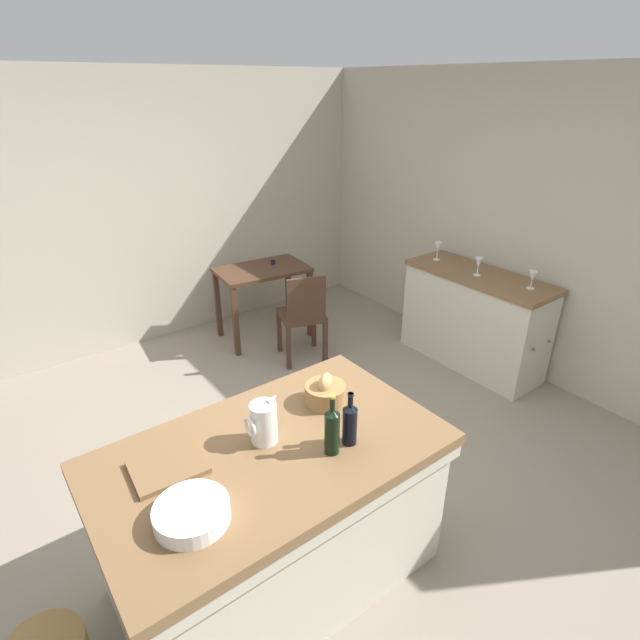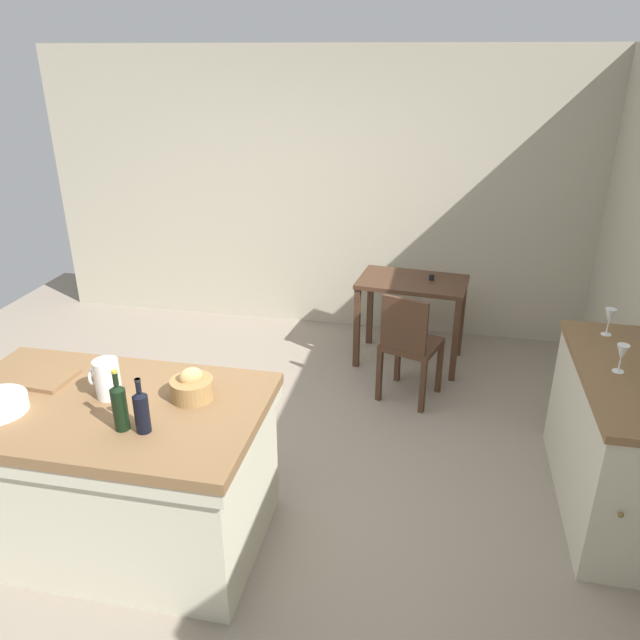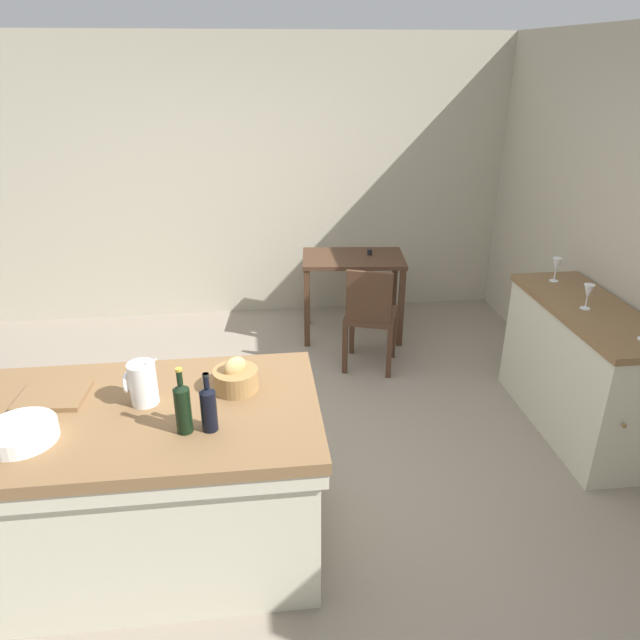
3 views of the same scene
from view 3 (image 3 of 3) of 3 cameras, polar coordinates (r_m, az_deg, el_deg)
The scene contains 14 objects.
ground_plane at distance 3.85m, azimuth -6.96°, elevation -14.25°, with size 6.76×6.76×0.00m, color gray.
wall_back at distance 5.71m, azimuth -7.86°, elevation 13.21°, with size 5.32×0.12×2.60m, color #B2AA93.
island_table at distance 3.12m, azimuth -16.07°, elevation -14.70°, with size 1.66×0.99×0.88m.
side_cabinet at distance 4.34m, azimuth 24.11°, elevation -4.39°, with size 0.52×1.38×0.91m.
writing_desk at distance 5.27m, azimuth 3.25°, elevation 4.92°, with size 0.95×0.65×0.81m.
wooden_chair at distance 4.71m, azimuth 4.92°, elevation 0.51°, with size 0.51×0.51×0.90m.
pitcher at distance 2.89m, azimuth -16.97°, elevation -5.91°, with size 0.17×0.13×0.25m.
wash_bowl at distance 2.86m, azimuth -27.23°, elevation -9.82°, with size 0.30×0.30×0.07m, color white.
bread_basket at distance 2.92m, azimuth -8.27°, elevation -5.63°, with size 0.22×0.22×0.18m.
cutting_board at distance 3.13m, azimuth -24.68°, elevation -6.79°, with size 0.32×0.26×0.02m, color brown.
wine_bottle_dark at distance 2.62m, azimuth -10.85°, elevation -8.39°, with size 0.07×0.07×0.28m.
wine_bottle_amber at distance 2.62m, azimuth -13.28°, elevation -8.24°, with size 0.07×0.07×0.32m.
wine_glass_left at distance 4.08m, azimuth 24.78°, elevation 2.48°, with size 0.07×0.07×0.16m.
wine_glass_middle at distance 4.50m, azimuth 22.14°, elevation 4.97°, with size 0.07×0.07×0.17m.
Camera 3 is at (0.09, -3.01, 2.39)m, focal length 32.69 mm.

